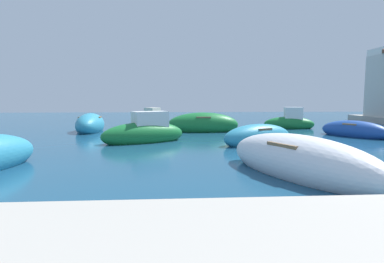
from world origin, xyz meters
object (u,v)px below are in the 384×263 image
moored_boat_6 (298,161)px  moored_boat_7 (90,125)px  moored_boat_2 (290,123)px  moored_boat_9 (151,122)px  moored_boat_8 (354,131)px  moored_boat_5 (203,125)px  moored_boat_0 (258,137)px  moored_boat_4 (145,133)px

moored_boat_6 → moored_boat_7: moored_boat_7 is taller
moored_boat_2 → moored_boat_9: (-9.45, 1.44, -0.00)m
moored_boat_2 → moored_boat_8: 4.98m
moored_boat_9 → moored_boat_5: bearing=75.5°
moored_boat_8 → moored_boat_0: bearing=83.9°
moored_boat_6 → moored_boat_8: size_ratio=1.39×
moored_boat_2 → moored_boat_6: size_ratio=0.66×
moored_boat_4 → moored_boat_5: (3.18, 4.50, -0.01)m
moored_boat_0 → moored_boat_4: (-5.08, 1.08, 0.10)m
moored_boat_4 → moored_boat_5: moored_boat_4 is taller
moored_boat_0 → moored_boat_4: moored_boat_4 is taller
moored_boat_0 → moored_boat_5: moored_boat_5 is taller
moored_boat_5 → moored_boat_6: (1.39, -11.22, -0.03)m
moored_boat_2 → moored_boat_4: size_ratio=0.83×
moored_boat_4 → moored_boat_8: 11.10m
moored_boat_8 → moored_boat_5: bearing=39.5°
moored_boat_8 → moored_boat_9: (-11.19, 6.11, 0.08)m
moored_boat_6 → moored_boat_8: (6.43, 8.16, -0.08)m
moored_boat_0 → moored_boat_4: 5.19m
moored_boat_5 → moored_boat_9: moored_boat_9 is taller
moored_boat_9 → moored_boat_4: bearing=29.0°
moored_boat_5 → moored_boat_7: (-6.95, 0.56, -0.02)m
moored_boat_2 → moored_boat_4: bearing=45.2°
moored_boat_5 → moored_boat_7: moored_boat_5 is taller
moored_boat_4 → moored_boat_2: bearing=-173.3°
moored_boat_2 → moored_boat_8: (1.73, -4.67, -0.08)m
moored_boat_7 → moored_boat_8: (14.77, -3.63, -0.09)m
moored_boat_4 → moored_boat_8: (11.00, 1.44, -0.12)m
moored_boat_0 → moored_boat_7: size_ratio=0.96×
moored_boat_4 → moored_boat_9: bearing=-115.2°
moored_boat_5 → moored_boat_6: size_ratio=0.83×
moored_boat_6 → moored_boat_9: 15.04m
moored_boat_0 → moored_boat_2: size_ratio=1.08×
moored_boat_7 → moored_boat_8: bearing=-107.4°
moored_boat_7 → moored_boat_6: bearing=-148.3°
moored_boat_4 → moored_boat_9: 7.55m
moored_boat_0 → moored_boat_9: (-5.26, 8.63, 0.06)m
moored_boat_7 → moored_boat_0: bearing=-128.4°
moored_boat_0 → moored_boat_7: bearing=120.6°
moored_boat_0 → moored_boat_6: 5.67m
moored_boat_0 → moored_boat_7: (-8.85, 6.14, 0.08)m
moored_boat_2 → moored_boat_9: moored_boat_2 is taller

